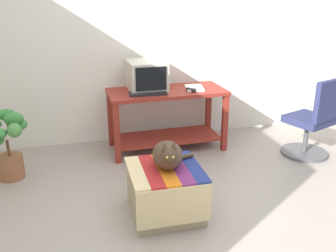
{
  "coord_description": "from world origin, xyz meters",
  "views": [
    {
      "loc": [
        -0.75,
        -2.36,
        1.75
      ],
      "look_at": [
        0.05,
        0.85,
        0.55
      ],
      "focal_mm": 39.82,
      "sensor_mm": 36.0,
      "label": 1
    }
  ],
  "objects_px": {
    "keyboard": "(148,93)",
    "ottoman_with_blanket": "(165,191)",
    "desk": "(167,109)",
    "book": "(194,88)",
    "cat": "(168,155)",
    "potted_plant": "(9,146)",
    "office_chair": "(313,123)",
    "stapler": "(191,90)",
    "tv_monitor": "(147,76)"
  },
  "relations": [
    {
      "from": "desk",
      "to": "office_chair",
      "type": "height_order",
      "value": "office_chair"
    },
    {
      "from": "cat",
      "to": "potted_plant",
      "type": "relative_size",
      "value": 0.59
    },
    {
      "from": "potted_plant",
      "to": "tv_monitor",
      "type": "bearing_deg",
      "value": 17.34
    },
    {
      "from": "desk",
      "to": "ottoman_with_blanket",
      "type": "distance_m",
      "value": 1.42
    },
    {
      "from": "keyboard",
      "to": "ottoman_with_blanket",
      "type": "height_order",
      "value": "keyboard"
    },
    {
      "from": "book",
      "to": "office_chair",
      "type": "relative_size",
      "value": 0.3
    },
    {
      "from": "keyboard",
      "to": "potted_plant",
      "type": "height_order",
      "value": "keyboard"
    },
    {
      "from": "book",
      "to": "ottoman_with_blanket",
      "type": "bearing_deg",
      "value": -108.0
    },
    {
      "from": "office_chair",
      "to": "stapler",
      "type": "xyz_separation_m",
      "value": [
        -1.26,
        0.47,
        0.34
      ]
    },
    {
      "from": "potted_plant",
      "to": "office_chair",
      "type": "height_order",
      "value": "office_chair"
    },
    {
      "from": "ottoman_with_blanket",
      "to": "office_chair",
      "type": "relative_size",
      "value": 0.68
    },
    {
      "from": "tv_monitor",
      "to": "cat",
      "type": "xyz_separation_m",
      "value": [
        -0.11,
        -1.41,
        -0.34
      ]
    },
    {
      "from": "book",
      "to": "cat",
      "type": "height_order",
      "value": "book"
    },
    {
      "from": "book",
      "to": "cat",
      "type": "xyz_separation_m",
      "value": [
        -0.63,
        -1.3,
        -0.19
      ]
    },
    {
      "from": "tv_monitor",
      "to": "keyboard",
      "type": "relative_size",
      "value": 1.16
    },
    {
      "from": "cat",
      "to": "keyboard",
      "type": "bearing_deg",
      "value": 94.34
    },
    {
      "from": "book",
      "to": "ottoman_with_blanket",
      "type": "distance_m",
      "value": 1.56
    },
    {
      "from": "desk",
      "to": "book",
      "type": "distance_m",
      "value": 0.4
    },
    {
      "from": "book",
      "to": "stapler",
      "type": "bearing_deg",
      "value": -115.66
    },
    {
      "from": "desk",
      "to": "potted_plant",
      "type": "height_order",
      "value": "desk"
    },
    {
      "from": "desk",
      "to": "stapler",
      "type": "bearing_deg",
      "value": -30.99
    },
    {
      "from": "ottoman_with_blanket",
      "to": "cat",
      "type": "relative_size",
      "value": 1.5
    },
    {
      "from": "desk",
      "to": "book",
      "type": "xyz_separation_m",
      "value": [
        0.32,
        -0.03,
        0.24
      ]
    },
    {
      "from": "tv_monitor",
      "to": "potted_plant",
      "type": "relative_size",
      "value": 0.69
    },
    {
      "from": "book",
      "to": "cat",
      "type": "bearing_deg",
      "value": -107.44
    },
    {
      "from": "stapler",
      "to": "office_chair",
      "type": "bearing_deg",
      "value": -62.23
    },
    {
      "from": "tv_monitor",
      "to": "office_chair",
      "type": "height_order",
      "value": "tv_monitor"
    },
    {
      "from": "cat",
      "to": "office_chair",
      "type": "height_order",
      "value": "office_chair"
    },
    {
      "from": "desk",
      "to": "cat",
      "type": "distance_m",
      "value": 1.37
    },
    {
      "from": "desk",
      "to": "tv_monitor",
      "type": "relative_size",
      "value": 2.88
    },
    {
      "from": "ottoman_with_blanket",
      "to": "keyboard",
      "type": "bearing_deg",
      "value": 85.09
    },
    {
      "from": "book",
      "to": "stapler",
      "type": "height_order",
      "value": "stapler"
    },
    {
      "from": "keyboard",
      "to": "ottoman_with_blanket",
      "type": "relative_size",
      "value": 0.66
    },
    {
      "from": "ottoman_with_blanket",
      "to": "office_chair",
      "type": "distance_m",
      "value": 2.0
    },
    {
      "from": "keyboard",
      "to": "stapler",
      "type": "height_order",
      "value": "stapler"
    },
    {
      "from": "tv_monitor",
      "to": "office_chair",
      "type": "distance_m",
      "value": 1.91
    },
    {
      "from": "keyboard",
      "to": "office_chair",
      "type": "distance_m",
      "value": 1.84
    },
    {
      "from": "ottoman_with_blanket",
      "to": "cat",
      "type": "height_order",
      "value": "cat"
    },
    {
      "from": "desk",
      "to": "ottoman_with_blanket",
      "type": "relative_size",
      "value": 2.21
    },
    {
      "from": "keyboard",
      "to": "ottoman_with_blanket",
      "type": "xyz_separation_m",
      "value": [
        -0.1,
        -1.21,
        -0.51
      ]
    },
    {
      "from": "cat",
      "to": "potted_plant",
      "type": "bearing_deg",
      "value": 152.52
    },
    {
      "from": "ottoman_with_blanket",
      "to": "potted_plant",
      "type": "xyz_separation_m",
      "value": [
        -1.32,
        0.98,
        0.13
      ]
    },
    {
      "from": "book",
      "to": "ottoman_with_blanket",
      "type": "xyz_separation_m",
      "value": [
        -0.66,
        -1.32,
        -0.51
      ]
    },
    {
      "from": "keyboard",
      "to": "potted_plant",
      "type": "distance_m",
      "value": 1.49
    },
    {
      "from": "book",
      "to": "potted_plant",
      "type": "height_order",
      "value": "book"
    },
    {
      "from": "tv_monitor",
      "to": "keyboard",
      "type": "distance_m",
      "value": 0.27
    },
    {
      "from": "potted_plant",
      "to": "office_chair",
      "type": "relative_size",
      "value": 0.76
    },
    {
      "from": "ottoman_with_blanket",
      "to": "stapler",
      "type": "relative_size",
      "value": 5.5
    },
    {
      "from": "office_chair",
      "to": "stapler",
      "type": "bearing_deg",
      "value": -41.87
    },
    {
      "from": "ottoman_with_blanket",
      "to": "office_chair",
      "type": "height_order",
      "value": "office_chair"
    }
  ]
}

